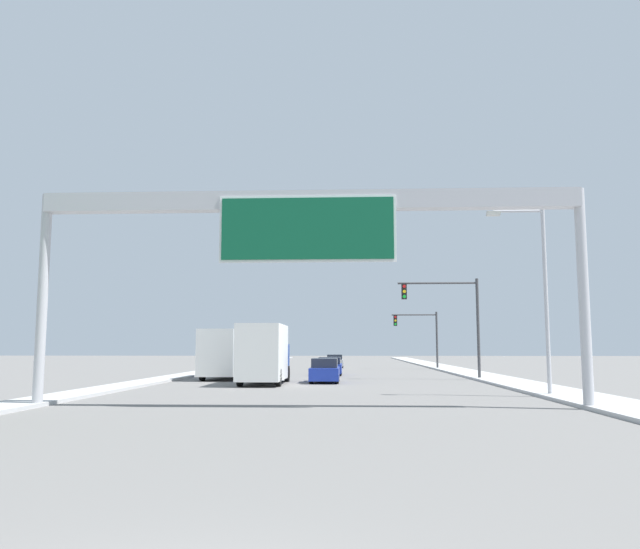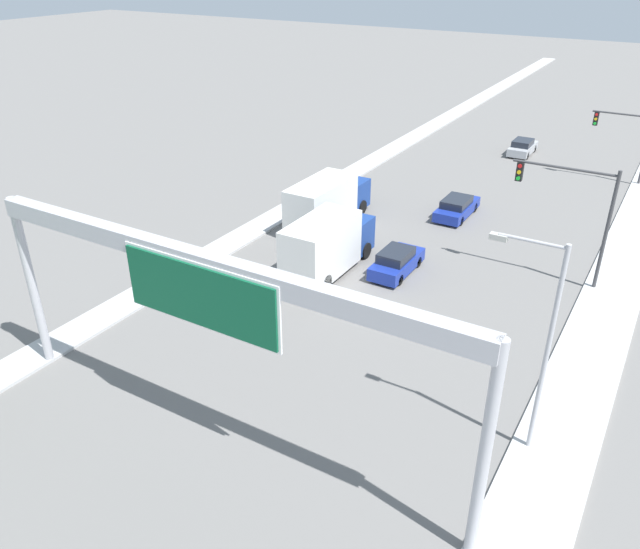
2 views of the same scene
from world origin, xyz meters
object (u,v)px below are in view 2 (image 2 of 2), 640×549
at_px(car_far_right, 457,207).
at_px(car_far_left, 397,262).
at_px(sign_gantry, 204,286).
at_px(traffic_light_mid_block, 629,135).
at_px(truck_box_secondary, 327,245).
at_px(traffic_light_near_intersection, 577,205).
at_px(street_lamp_right, 541,334).
at_px(car_far_center, 523,147).
at_px(truck_box_primary, 327,202).

relative_size(car_far_right, car_far_left, 1.10).
relative_size(sign_gantry, traffic_light_mid_block, 3.57).
xyz_separation_m(sign_gantry, car_far_right, (0.00, 26.34, -6.08)).
xyz_separation_m(car_far_left, truck_box_secondary, (-3.50, -2.01, 1.06)).
xyz_separation_m(traffic_light_near_intersection, traffic_light_mid_block, (0.17, 20.00, -0.79)).
height_order(traffic_light_mid_block, street_lamp_right, street_lamp_right).
height_order(car_far_right, street_lamp_right, street_lamp_right).
bearing_deg(car_far_center, truck_box_primary, -106.56).
height_order(car_far_left, traffic_light_near_intersection, traffic_light_near_intersection).
height_order(car_far_center, traffic_light_near_intersection, traffic_light_near_intersection).
distance_m(car_far_right, traffic_light_mid_block, 16.60).
xyz_separation_m(traffic_light_mid_block, street_lamp_right, (1.29, -34.44, 1.16)).
height_order(truck_box_secondary, traffic_light_near_intersection, traffic_light_near_intersection).
bearing_deg(car_far_left, truck_box_primary, 150.40).
relative_size(sign_gantry, traffic_light_near_intersection, 2.97).
distance_m(car_far_right, car_far_center, 17.42).
height_order(sign_gantry, truck_box_primary, sign_gantry).
bearing_deg(truck_box_primary, car_far_right, 41.15).
bearing_deg(street_lamp_right, car_far_left, 133.41).
bearing_deg(truck_box_secondary, sign_gantry, -76.19).
distance_m(car_far_center, car_far_left, 27.51).
distance_m(car_far_left, traffic_light_mid_block, 25.59).
bearing_deg(street_lamp_right, traffic_light_mid_block, 92.15).
height_order(traffic_light_near_intersection, street_lamp_right, street_lamp_right).
bearing_deg(sign_gantry, traffic_light_near_intersection, 66.91).
bearing_deg(car_far_right, traffic_light_mid_block, 57.56).
xyz_separation_m(car_far_right, truck_box_secondary, (-3.50, -12.10, 1.09)).
relative_size(truck_box_secondary, traffic_light_mid_block, 1.28).
distance_m(car_far_left, street_lamp_right, 15.22).
distance_m(car_far_right, truck_box_primary, 9.35).
xyz_separation_m(truck_box_primary, street_lamp_right, (17.03, -14.58, 3.33)).
height_order(truck_box_primary, traffic_light_mid_block, traffic_light_mid_block).
bearing_deg(car_far_center, sign_gantry, -90.00).
bearing_deg(traffic_light_near_intersection, street_lamp_right, -84.21).
distance_m(sign_gantry, street_lamp_right, 11.63).
distance_m(car_far_right, traffic_light_near_intersection, 11.33).
distance_m(truck_box_secondary, traffic_light_near_intersection, 13.71).
xyz_separation_m(truck_box_secondary, street_lamp_right, (13.53, -8.59, 3.27)).
bearing_deg(truck_box_secondary, car_far_right, 73.87).
relative_size(car_far_center, truck_box_primary, 0.53).
xyz_separation_m(car_far_center, traffic_light_near_intersection, (8.56, -23.68, 4.00)).
bearing_deg(traffic_light_mid_block, sign_gantry, -102.30).
xyz_separation_m(sign_gantry, traffic_light_near_intersection, (8.56, 20.08, -2.09)).
xyz_separation_m(car_far_left, traffic_light_mid_block, (8.74, 23.84, 3.17)).
distance_m(car_far_center, traffic_light_near_intersection, 25.49).
height_order(car_far_right, car_far_left, car_far_left).
height_order(sign_gantry, car_far_left, sign_gantry).
bearing_deg(car_far_center, street_lamp_right, -75.26).
bearing_deg(sign_gantry, truck_box_secondary, 103.81).
bearing_deg(traffic_light_mid_block, street_lamp_right, -87.85).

